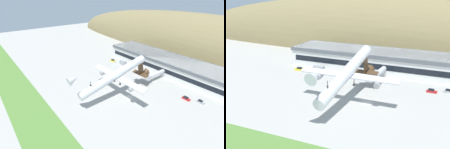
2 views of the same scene
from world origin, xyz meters
TOP-DOWN VIEW (x-y plane):
  - ground_plane at (0.00, 0.00)m, footprint 457.64×457.64m
  - grass_strip_foreground at (0.00, -45.48)m, footprint 411.87×17.66m
  - hill_backdrop at (-23.88, 98.38)m, footprint 349.87×53.26m
  - terminal_building at (-5.10, 46.48)m, footprint 105.51×23.07m
  - jetway_0 at (-4.84, 26.12)m, footprint 3.38×17.04m
  - cargo_airplane at (-6.63, -4.19)m, footprint 39.31×52.32m
  - service_car_0 at (-47.77, 27.01)m, footprint 4.61×2.14m
  - service_car_1 at (20.05, 22.22)m, footprint 4.27×1.66m
  - service_car_2 at (26.36, 25.30)m, footprint 3.68×1.66m
  - fuel_truck at (-38.11, 28.59)m, footprint 8.46×2.77m
  - traffic_cone_0 at (-42.39, 19.68)m, footprint 0.52×0.52m

SIDE VIEW (x-z plane):
  - ground_plane at x=0.00m, z-range 0.00..0.00m
  - hill_backdrop at x=-23.88m, z-range -35.40..35.40m
  - grass_strip_foreground at x=0.00m, z-range 0.00..0.08m
  - traffic_cone_0 at x=-42.39m, z-range -0.01..0.57m
  - service_car_2 at x=26.36m, z-range -0.12..1.29m
  - service_car_1 at x=20.05m, z-range -0.14..1.45m
  - service_car_0 at x=-47.77m, z-range -0.14..1.51m
  - fuel_truck at x=-38.11m, z-range -0.11..3.24m
  - jetway_0 at x=-4.84m, z-range 1.28..6.71m
  - terminal_building at x=-5.10m, z-range 0.66..10.70m
  - cargo_airplane at x=-6.63m, z-range 3.80..19.72m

